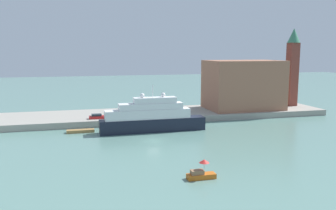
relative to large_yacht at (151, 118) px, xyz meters
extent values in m
plane|color=slate|center=(-1.38, -8.57, -3.25)|extent=(400.00, 400.00, 0.00)
cube|color=gray|center=(-1.38, 16.66, -2.43)|extent=(110.00, 18.46, 1.63)
cube|color=black|center=(0.37, 0.00, -1.71)|extent=(24.66, 3.63, 3.08)
cube|color=white|center=(-0.87, 0.00, 0.93)|extent=(19.73, 3.34, 2.18)
cube|color=white|center=(-0.13, 0.00, 2.73)|extent=(14.79, 3.05, 1.43)
cube|color=white|center=(0.86, 0.00, 4.11)|extent=(9.86, 2.76, 1.33)
cylinder|color=silver|center=(0.37, 0.00, 6.19)|extent=(0.16, 0.16, 2.84)
sphere|color=white|center=(2.83, 0.00, 5.29)|extent=(1.04, 1.04, 1.04)
sphere|color=white|center=(-2.10, 0.00, 5.29)|extent=(1.04, 1.04, 1.04)
cube|color=#C66019|center=(0.62, -32.14, -2.88)|extent=(4.28, 1.47, 0.74)
cube|color=#8C6647|center=(-0.02, -32.14, -2.19)|extent=(1.88, 1.17, 0.63)
cylinder|color=#B2B2B2|center=(1.05, -32.14, -1.68)|extent=(0.06, 0.06, 1.65)
cone|color=red|center=(1.05, -32.14, -0.60)|extent=(1.50, 1.50, 0.52)
cube|color=olive|center=(-16.06, 3.10, -2.91)|extent=(6.25, 1.78, 0.68)
cube|color=#9E664C|center=(31.12, 15.91, 5.50)|extent=(21.35, 14.04, 14.23)
cube|color=brown|center=(48.39, 17.52, 8.11)|extent=(2.93, 2.93, 19.45)
cone|color=#387A5B|center=(48.39, 17.52, 20.01)|extent=(3.80, 3.80, 4.35)
cube|color=#B21E1E|center=(-11.73, 10.68, -1.26)|extent=(4.14, 1.78, 0.71)
cube|color=#262D33|center=(-11.93, 10.68, -0.66)|extent=(2.48, 1.60, 0.50)
cylinder|color=maroon|center=(-7.80, 11.61, -0.95)|extent=(0.36, 0.36, 1.33)
sphere|color=tan|center=(-7.80, 11.61, -0.17)|extent=(0.24, 0.24, 0.24)
cylinder|color=black|center=(-3.12, 8.33, -1.18)|extent=(0.44, 0.44, 0.88)
camera|label=1|loc=(-16.79, -79.21, 15.39)|focal=37.92mm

